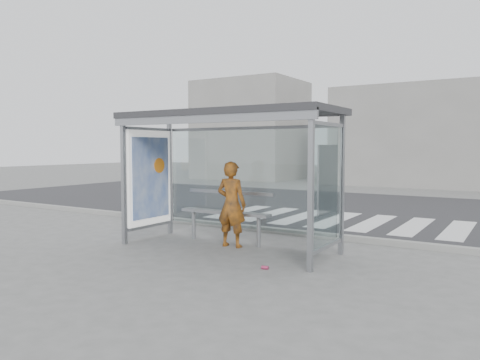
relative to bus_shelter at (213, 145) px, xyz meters
name	(u,v)px	position (x,y,z in m)	size (l,w,h in m)	color
ground	(227,249)	(0.37, -0.06, -1.98)	(80.00, 80.00, 0.00)	#61615E
road	(348,208)	(0.37, 6.94, -1.98)	(30.00, 10.00, 0.01)	#29292C
curb	(274,230)	(0.37, 1.89, -1.92)	(30.00, 0.18, 0.12)	gray
crosswalk	(353,221)	(1.37, 4.44, -1.98)	(7.55, 3.00, 0.00)	silver
bus_shelter	(213,145)	(0.00, 0.00, 0.00)	(4.25, 1.65, 2.62)	gray
building_left	(251,130)	(-9.63, 17.94, 1.02)	(6.00, 5.00, 6.00)	gray
building_center	(419,136)	(0.37, 17.94, 0.52)	(8.00, 5.00, 5.00)	gray
person	(231,204)	(0.33, 0.15, -1.15)	(0.61, 0.40, 1.67)	orange
bench	(225,212)	(0.00, 0.43, -1.37)	(2.03, 0.33, 1.05)	gray
soda_can	(265,268)	(1.71, -1.01, -1.95)	(0.06, 0.06, 0.11)	#C93B69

